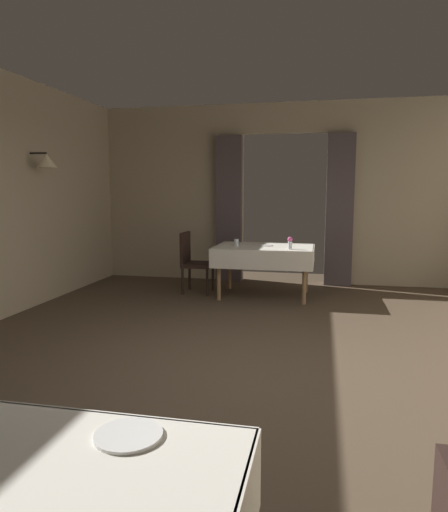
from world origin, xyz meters
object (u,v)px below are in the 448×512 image
(chair_mid_left, at_px, (193,259))
(plate_mid_b, at_px, (266,245))
(dining_table_mid, at_px, (264,252))
(plate_near_b, at_px, (128,435))
(glass_mid_c, at_px, (236,242))
(flower_vase_mid, at_px, (290,242))

(chair_mid_left, relative_size, plate_mid_b, 4.98)
(dining_table_mid, xyz_separation_m, plate_mid_b, (0.02, 0.03, 0.10))
(plate_near_b, xyz_separation_m, glass_mid_c, (-0.62, 5.37, 0.05))
(plate_near_b, height_order, glass_mid_c, glass_mid_c)
(plate_near_b, bearing_deg, glass_mid_c, 96.58)
(flower_vase_mid, height_order, glass_mid_c, flower_vase_mid)
(plate_mid_b, xyz_separation_m, glass_mid_c, (-0.43, -0.10, 0.05))
(plate_near_b, relative_size, glass_mid_c, 2.19)
(plate_near_b, distance_m, glass_mid_c, 5.40)
(chair_mid_left, xyz_separation_m, plate_near_b, (1.32, -5.46, 0.24))
(dining_table_mid, height_order, flower_vase_mid, flower_vase_mid)
(plate_near_b, distance_m, plate_mid_b, 5.47)
(flower_vase_mid, bearing_deg, plate_near_b, -92.01)
(glass_mid_c, bearing_deg, chair_mid_left, 172.04)
(plate_near_b, distance_m, flower_vase_mid, 5.13)
(plate_mid_b, bearing_deg, dining_table_mid, -125.94)
(flower_vase_mid, xyz_separation_m, plate_mid_b, (-0.37, 0.34, -0.09))
(dining_table_mid, relative_size, plate_near_b, 6.31)
(flower_vase_mid, bearing_deg, glass_mid_c, 163.47)
(glass_mid_c, bearing_deg, dining_table_mid, 9.62)
(chair_mid_left, bearing_deg, glass_mid_c, -7.96)
(glass_mid_c, bearing_deg, plate_mid_b, 13.03)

